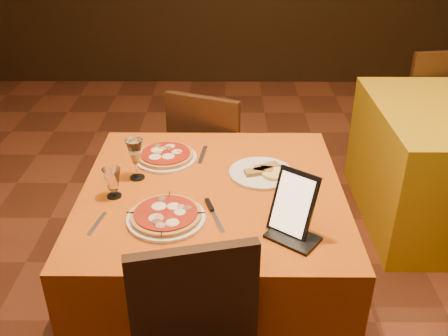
{
  "coord_description": "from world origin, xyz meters",
  "views": [
    {
      "loc": [
        0.02,
        -1.77,
        1.85
      ],
      "look_at": [
        0.01,
        0.01,
        0.86
      ],
      "focal_mm": 40.0,
      "sensor_mm": 36.0,
      "label": 1
    }
  ],
  "objects_px": {
    "chair_main_far": "(217,158)",
    "tablet": "(293,203)",
    "wine_glass": "(136,159)",
    "chair_side_far": "(418,104)",
    "pizza_near": "(166,216)",
    "water_glass": "(113,183)",
    "main_table": "(213,258)",
    "pizza_far": "(166,156)"
  },
  "relations": [
    {
      "from": "chair_main_far",
      "to": "tablet",
      "type": "xyz_separation_m",
      "value": [
        0.3,
        -1.13,
        0.41
      ]
    },
    {
      "from": "chair_main_far",
      "to": "wine_glass",
      "type": "relative_size",
      "value": 4.79
    },
    {
      "from": "chair_side_far",
      "to": "tablet",
      "type": "relative_size",
      "value": 3.73
    },
    {
      "from": "chair_main_far",
      "to": "tablet",
      "type": "distance_m",
      "value": 1.24
    },
    {
      "from": "chair_side_far",
      "to": "pizza_near",
      "type": "xyz_separation_m",
      "value": [
        -1.66,
        -1.91,
        0.31
      ]
    },
    {
      "from": "water_glass",
      "to": "chair_main_far",
      "type": "bearing_deg",
      "value": 65.87
    },
    {
      "from": "pizza_near",
      "to": "chair_main_far",
      "type": "bearing_deg",
      "value": 80.92
    },
    {
      "from": "chair_main_far",
      "to": "wine_glass",
      "type": "distance_m",
      "value": 0.9
    },
    {
      "from": "pizza_near",
      "to": "water_glass",
      "type": "bearing_deg",
      "value": 144.62
    },
    {
      "from": "chair_main_far",
      "to": "wine_glass",
      "type": "bearing_deg",
      "value": 87.98
    },
    {
      "from": "chair_side_far",
      "to": "wine_glass",
      "type": "height_order",
      "value": "wine_glass"
    },
    {
      "from": "water_glass",
      "to": "wine_glass",
      "type": "bearing_deg",
      "value": 64.53
    },
    {
      "from": "chair_main_far",
      "to": "pizza_near",
      "type": "distance_m",
      "value": 1.12
    },
    {
      "from": "pizza_near",
      "to": "tablet",
      "type": "xyz_separation_m",
      "value": [
        0.47,
        -0.07,
        0.1
      ]
    },
    {
      "from": "wine_glass",
      "to": "tablet",
      "type": "distance_m",
      "value": 0.74
    },
    {
      "from": "chair_side_far",
      "to": "water_glass",
      "type": "distance_m",
      "value": 2.6
    },
    {
      "from": "main_table",
      "to": "water_glass",
      "type": "height_order",
      "value": "water_glass"
    },
    {
      "from": "main_table",
      "to": "tablet",
      "type": "xyz_separation_m",
      "value": [
        0.3,
        -0.3,
        0.49
      ]
    },
    {
      "from": "main_table",
      "to": "chair_side_far",
      "type": "xyz_separation_m",
      "value": [
        1.49,
        1.68,
        0.08
      ]
    },
    {
      "from": "main_table",
      "to": "wine_glass",
      "type": "height_order",
      "value": "wine_glass"
    },
    {
      "from": "chair_main_far",
      "to": "chair_side_far",
      "type": "bearing_deg",
      "value": -128.3
    },
    {
      "from": "chair_main_far",
      "to": "wine_glass",
      "type": "height_order",
      "value": "wine_glass"
    },
    {
      "from": "wine_glass",
      "to": "water_glass",
      "type": "distance_m",
      "value": 0.17
    },
    {
      "from": "chair_side_far",
      "to": "tablet",
      "type": "xyz_separation_m",
      "value": [
        -1.19,
        -1.98,
        0.41
      ]
    },
    {
      "from": "pizza_near",
      "to": "wine_glass",
      "type": "height_order",
      "value": "wine_glass"
    },
    {
      "from": "chair_side_far",
      "to": "wine_glass",
      "type": "bearing_deg",
      "value": 32.58
    },
    {
      "from": "main_table",
      "to": "chair_side_far",
      "type": "relative_size",
      "value": 1.21
    },
    {
      "from": "main_table",
      "to": "chair_main_far",
      "type": "relative_size",
      "value": 1.21
    },
    {
      "from": "chair_main_far",
      "to": "chair_side_far",
      "type": "distance_m",
      "value": 1.71
    },
    {
      "from": "pizza_near",
      "to": "main_table",
      "type": "bearing_deg",
      "value": 53.71
    },
    {
      "from": "pizza_near",
      "to": "pizza_far",
      "type": "relative_size",
      "value": 1.04
    },
    {
      "from": "chair_main_far",
      "to": "pizza_near",
      "type": "xyz_separation_m",
      "value": [
        -0.17,
        -1.06,
        0.31
      ]
    },
    {
      "from": "wine_glass",
      "to": "chair_side_far",
      "type": "bearing_deg",
      "value": 41.36
    },
    {
      "from": "pizza_far",
      "to": "tablet",
      "type": "relative_size",
      "value": 1.19
    },
    {
      "from": "chair_side_far",
      "to": "chair_main_far",
      "type": "bearing_deg",
      "value": 21.09
    },
    {
      "from": "main_table",
      "to": "water_glass",
      "type": "relative_size",
      "value": 8.46
    },
    {
      "from": "water_glass",
      "to": "pizza_far",
      "type": "bearing_deg",
      "value": 61.45
    },
    {
      "from": "pizza_near",
      "to": "pizza_far",
      "type": "height_order",
      "value": "same"
    },
    {
      "from": "chair_main_far",
      "to": "wine_glass",
      "type": "xyz_separation_m",
      "value": [
        -0.33,
        -0.75,
        0.39
      ]
    },
    {
      "from": "main_table",
      "to": "pizza_far",
      "type": "xyz_separation_m",
      "value": [
        -0.22,
        0.26,
        0.39
      ]
    },
    {
      "from": "pizza_far",
      "to": "pizza_near",
      "type": "bearing_deg",
      "value": -83.56
    },
    {
      "from": "chair_side_far",
      "to": "water_glass",
      "type": "height_order",
      "value": "chair_side_far"
    }
  ]
}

